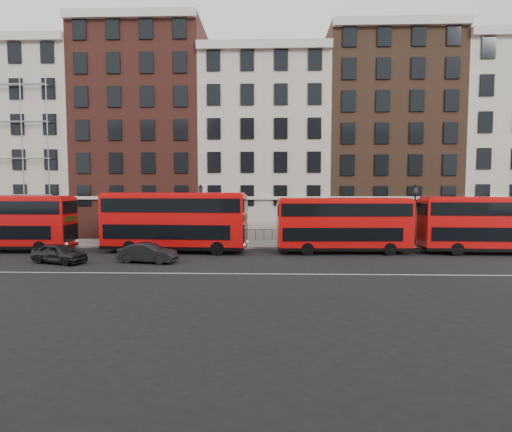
{
  "coord_description": "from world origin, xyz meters",
  "views": [
    {
      "loc": [
        0.4,
        -25.64,
        5.14
      ],
      "look_at": [
        -0.53,
        5.0,
        3.0
      ],
      "focal_mm": 28.0,
      "sensor_mm": 36.0,
      "label": 1
    }
  ],
  "objects_px": {
    "bus_d": "(491,223)",
    "car_rear": "(59,253)",
    "bus_a": "(4,222)",
    "car_front": "(148,253)",
    "bus_b": "(174,220)",
    "bus_c": "(343,224)"
  },
  "relations": [
    {
      "from": "bus_d",
      "to": "car_front",
      "type": "bearing_deg",
      "value": -168.09
    },
    {
      "from": "bus_a",
      "to": "car_rear",
      "type": "bearing_deg",
      "value": -34.94
    },
    {
      "from": "bus_a",
      "to": "car_rear",
      "type": "height_order",
      "value": "bus_a"
    },
    {
      "from": "bus_a",
      "to": "bus_d",
      "type": "distance_m",
      "value": 38.77
    },
    {
      "from": "bus_d",
      "to": "car_rear",
      "type": "relative_size",
      "value": 2.7
    },
    {
      "from": "bus_a",
      "to": "car_front",
      "type": "xyz_separation_m",
      "value": [
        13.05,
        -4.43,
        -1.77
      ]
    },
    {
      "from": "bus_c",
      "to": "car_front",
      "type": "bearing_deg",
      "value": -164.45
    },
    {
      "from": "bus_a",
      "to": "bus_d",
      "type": "xyz_separation_m",
      "value": [
        38.77,
        0.0,
        -0.04
      ]
    },
    {
      "from": "bus_a",
      "to": "bus_c",
      "type": "relative_size",
      "value": 1.03
    },
    {
      "from": "bus_b",
      "to": "car_front",
      "type": "xyz_separation_m",
      "value": [
        -0.82,
        -4.43,
        -1.9
      ]
    },
    {
      "from": "bus_a",
      "to": "bus_b",
      "type": "relative_size",
      "value": 0.94
    },
    {
      "from": "bus_b",
      "to": "bus_c",
      "type": "xyz_separation_m",
      "value": [
        13.4,
        -0.0,
        -0.22
      ]
    },
    {
      "from": "bus_b",
      "to": "bus_d",
      "type": "distance_m",
      "value": 24.9
    },
    {
      "from": "bus_d",
      "to": "car_rear",
      "type": "xyz_separation_m",
      "value": [
        -31.75,
        -4.81,
        -1.72
      ]
    },
    {
      "from": "car_front",
      "to": "bus_b",
      "type": "bearing_deg",
      "value": 0.08
    },
    {
      "from": "bus_b",
      "to": "car_rear",
      "type": "bearing_deg",
      "value": -141.68
    },
    {
      "from": "bus_c",
      "to": "car_rear",
      "type": "height_order",
      "value": "bus_c"
    },
    {
      "from": "bus_d",
      "to": "car_rear",
      "type": "height_order",
      "value": "bus_d"
    },
    {
      "from": "bus_a",
      "to": "car_front",
      "type": "bearing_deg",
      "value": -19.3
    },
    {
      "from": "bus_a",
      "to": "bus_b",
      "type": "bearing_deg",
      "value": -0.54
    },
    {
      "from": "bus_a",
      "to": "bus_d",
      "type": "bearing_deg",
      "value": -0.55
    },
    {
      "from": "bus_d",
      "to": "car_front",
      "type": "relative_size",
      "value": 2.65
    }
  ]
}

